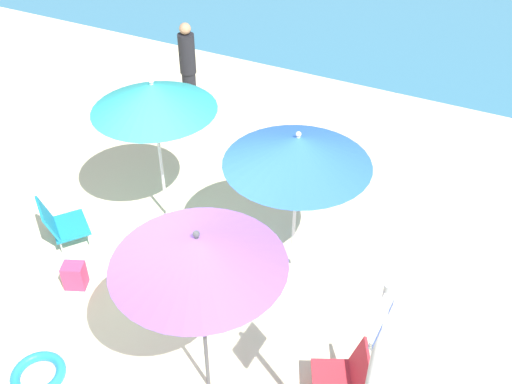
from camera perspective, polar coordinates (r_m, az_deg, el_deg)
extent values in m
plane|color=beige|center=(7.07, -11.23, -9.90)|extent=(40.00, 40.00, 0.00)
cylinder|color=#4C4C51|center=(5.40, -5.21, -12.39)|extent=(0.04, 0.04, 2.01)
cone|color=#8E56C6|center=(4.78, -5.78, -5.79)|extent=(1.51, 1.51, 0.31)
sphere|color=#4C4C51|center=(4.66, -5.91, -4.15)|extent=(0.06, 0.06, 0.06)
cylinder|color=silver|center=(7.51, -9.43, 3.64)|extent=(0.04, 0.04, 2.01)
cone|color=teal|center=(7.09, -10.11, 9.23)|extent=(1.53, 1.53, 0.34)
sphere|color=silver|center=(6.99, -10.29, 10.69)|extent=(0.06, 0.06, 0.06)
cylinder|color=silver|center=(6.70, 3.85, -1.32)|extent=(0.04, 0.04, 1.87)
cone|color=blue|center=(6.25, 4.13, 4.13)|extent=(1.65, 1.65, 0.34)
sphere|color=silver|center=(6.14, 4.22, 5.71)|extent=(0.06, 0.06, 0.06)
cube|color=red|center=(5.97, 7.74, -17.99)|extent=(0.61, 0.64, 0.03)
cube|color=red|center=(5.85, 10.26, -16.86)|extent=(0.35, 0.52, 0.37)
cylinder|color=silver|center=(6.17, 5.80, -17.13)|extent=(0.02, 0.02, 0.22)
cylinder|color=silver|center=(6.21, 9.14, -17.07)|extent=(0.02, 0.02, 0.22)
cube|color=teal|center=(7.85, -17.87, -3.21)|extent=(0.70, 0.68, 0.03)
cube|color=teal|center=(7.71, -19.82, -2.51)|extent=(0.53, 0.45, 0.40)
cylinder|color=silver|center=(8.11, -16.84, -2.63)|extent=(0.02, 0.02, 0.22)
cylinder|color=silver|center=(7.77, -16.13, -4.51)|extent=(0.02, 0.02, 0.22)
cylinder|color=silver|center=(8.09, -19.21, -3.30)|extent=(0.02, 0.02, 0.22)
cylinder|color=silver|center=(7.75, -18.61, -5.22)|extent=(0.02, 0.02, 0.22)
cylinder|color=black|center=(10.06, -6.50, 9.42)|extent=(0.23, 0.23, 0.87)
cylinder|color=black|center=(9.73, -6.82, 13.38)|extent=(0.27, 0.27, 0.66)
sphere|color=tan|center=(9.57, -7.01, 15.68)|extent=(0.19, 0.19, 0.19)
cube|color=#389970|center=(7.09, -8.09, -6.63)|extent=(0.46, 0.47, 0.12)
cylinder|color=#DBAD84|center=(7.28, -8.01, -6.41)|extent=(0.12, 0.12, 0.23)
cylinder|color=#389970|center=(6.79, -8.26, -6.20)|extent=(0.32, 0.32, 0.49)
sphere|color=#DBAD84|center=(6.56, -8.52, -4.07)|extent=(0.19, 0.19, 0.19)
cube|color=white|center=(4.00, 12.53, -11.17)|extent=(0.04, 0.45, 0.35)
cube|color=navy|center=(4.11, 12.26, -12.51)|extent=(0.04, 0.45, 0.06)
torus|color=#238CD8|center=(6.57, -20.67, -16.46)|extent=(0.56, 0.56, 0.10)
cube|color=#DB3866|center=(7.25, -17.43, -7.86)|extent=(0.31, 0.28, 0.33)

